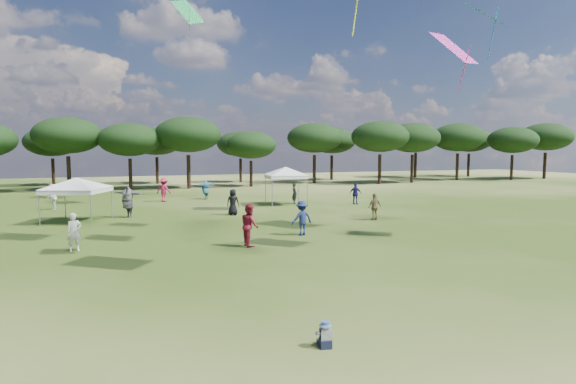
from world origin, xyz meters
TOP-DOWN VIEW (x-y plane):
  - tree_line at (2.39, 47.41)m, footprint 108.78×17.63m
  - tent_left at (-6.46, 22.95)m, footprint 5.69×5.69m
  - tent_right at (7.72, 26.72)m, footprint 5.61×5.61m
  - toddler at (-0.53, 2.08)m, footprint 0.41×0.45m
  - festival_crowd at (-2.79, 23.55)m, footprint 28.77×21.99m

SIDE VIEW (x-z plane):
  - toddler at x=-0.53m, z-range -0.03..0.55m
  - festival_crowd at x=-2.79m, z-range -0.08..1.85m
  - tent_left at x=-6.46m, z-range 1.01..3.88m
  - tent_right at x=7.72m, z-range 1.16..4.33m
  - tree_line at x=2.39m, z-range 1.54..9.31m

